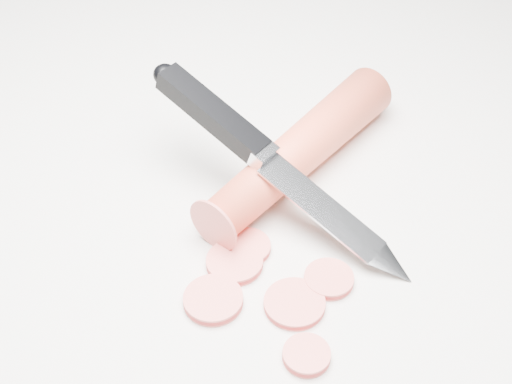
# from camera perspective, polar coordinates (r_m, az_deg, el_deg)

# --- Properties ---
(ground) EXTENTS (2.40, 2.40, 0.00)m
(ground) POSITION_cam_1_polar(r_m,az_deg,el_deg) (0.50, 1.03, -2.75)
(ground) COLOR silver
(ground) RESTS_ON ground
(carrot) EXTENTS (0.11, 0.20, 0.04)m
(carrot) POSITION_cam_1_polar(r_m,az_deg,el_deg) (0.53, 3.54, 3.34)
(carrot) COLOR #E5452A
(carrot) RESTS_ON ground
(carrot_slice_0) EXTENTS (0.04, 0.04, 0.01)m
(carrot_slice_0) POSITION_cam_1_polar(r_m,az_deg,el_deg) (0.47, -1.72, -5.64)
(carrot_slice_0) COLOR #E05B51
(carrot_slice_0) RESTS_ON ground
(carrot_slice_1) EXTENTS (0.03, 0.03, 0.01)m
(carrot_slice_1) POSITION_cam_1_polar(r_m,az_deg,el_deg) (0.47, 5.85, -6.94)
(carrot_slice_1) COLOR #E05B51
(carrot_slice_1) RESTS_ON ground
(carrot_slice_2) EXTENTS (0.03, 0.03, 0.01)m
(carrot_slice_2) POSITION_cam_1_polar(r_m,az_deg,el_deg) (0.48, -0.75, -4.44)
(carrot_slice_2) COLOR #E05B51
(carrot_slice_2) RESTS_ON ground
(carrot_slice_3) EXTENTS (0.04, 0.04, 0.01)m
(carrot_slice_3) POSITION_cam_1_polar(r_m,az_deg,el_deg) (0.45, 3.10, -8.91)
(carrot_slice_3) COLOR #E05B51
(carrot_slice_3) RESTS_ON ground
(carrot_slice_4) EXTENTS (0.04, 0.04, 0.01)m
(carrot_slice_4) POSITION_cam_1_polar(r_m,az_deg,el_deg) (0.45, -3.44, -8.62)
(carrot_slice_4) COLOR #E05B51
(carrot_slice_4) RESTS_ON ground
(carrot_slice_5) EXTENTS (0.03, 0.03, 0.01)m
(carrot_slice_5) POSITION_cam_1_polar(r_m,az_deg,el_deg) (0.43, 4.06, -12.90)
(carrot_slice_5) COLOR #E05B51
(carrot_slice_5) RESTS_ON ground
(kitchen_knife) EXTENTS (0.22, 0.11, 0.08)m
(kitchen_knife) POSITION_cam_1_polar(r_m,az_deg,el_deg) (0.49, 1.80, 2.21)
(kitchen_knife) COLOR silver
(kitchen_knife) RESTS_ON ground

